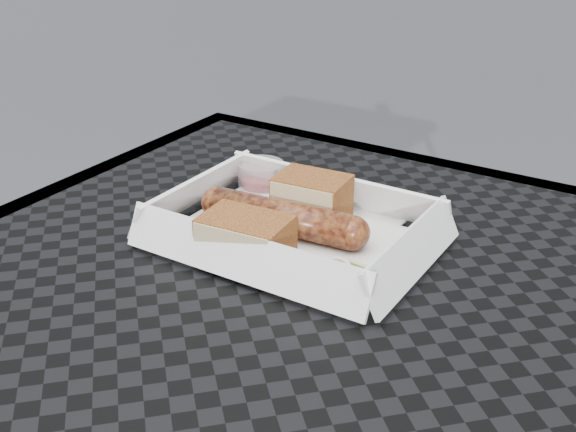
# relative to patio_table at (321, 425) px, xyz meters

# --- Properties ---
(patio_table) EXTENTS (0.80, 0.80, 0.74)m
(patio_table) POSITION_rel_patio_table_xyz_m (0.00, 0.00, 0.00)
(patio_table) COLOR black
(patio_table) RESTS_ON ground
(food_tray) EXTENTS (0.22, 0.15, 0.00)m
(food_tray) POSITION_rel_patio_table_xyz_m (-0.10, 0.13, 0.08)
(food_tray) COLOR white
(food_tray) RESTS_ON patio_table
(bratwurst) EXTENTS (0.17, 0.05, 0.03)m
(bratwurst) POSITION_rel_patio_table_xyz_m (-0.12, 0.13, 0.10)
(bratwurst) COLOR brown
(bratwurst) RESTS_ON food_tray
(bread_near) EXTENTS (0.07, 0.05, 0.04)m
(bread_near) POSITION_rel_patio_table_xyz_m (-0.11, 0.17, 0.10)
(bread_near) COLOR brown
(bread_near) RESTS_ON food_tray
(bread_far) EXTENTS (0.08, 0.06, 0.04)m
(bread_far) POSITION_rel_patio_table_xyz_m (-0.12, 0.07, 0.10)
(bread_far) COLOR brown
(bread_far) RESTS_ON food_tray
(veg_garnish) EXTENTS (0.03, 0.03, 0.00)m
(veg_garnish) POSITION_rel_patio_table_xyz_m (-0.03, 0.09, 0.08)
(veg_garnish) COLOR #E34609
(veg_garnish) RESTS_ON food_tray
(napkin) EXTENTS (0.12, 0.12, 0.00)m
(napkin) POSITION_rel_patio_table_xyz_m (-0.09, 0.18, 0.08)
(napkin) COLOR white
(napkin) RESTS_ON patio_table
(condiment_cup_sauce) EXTENTS (0.05, 0.05, 0.03)m
(condiment_cup_sauce) POSITION_rel_patio_table_xyz_m (-0.20, 0.21, 0.09)
(condiment_cup_sauce) COLOR maroon
(condiment_cup_sauce) RESTS_ON patio_table
(condiment_cup_empty) EXTENTS (0.05, 0.05, 0.03)m
(condiment_cup_empty) POSITION_rel_patio_table_xyz_m (-0.11, 0.17, 0.09)
(condiment_cup_empty) COLOR silver
(condiment_cup_empty) RESTS_ON patio_table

